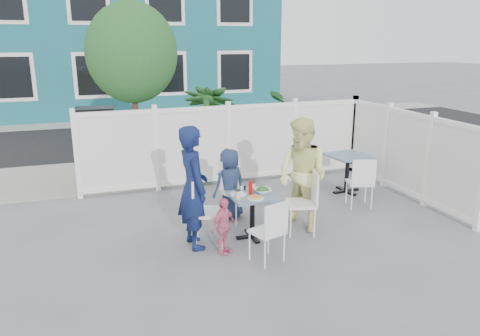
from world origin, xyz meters
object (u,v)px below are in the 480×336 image
object	(u,v)px
chair_back	(234,186)
man	(193,187)
chair_left	(203,206)
main_table	(252,205)
toddler	(223,226)
spare_table	(348,163)
chair_right	(306,198)
utility_cabinet	(97,142)
woman	(302,175)
chair_near	(271,228)
boy	(230,184)

from	to	relation	value
chair_back	man	size ratio (longest dim) A/B	0.55
man	chair_left	bearing A→B (deg)	-92.13
main_table	chair_back	distance (m)	0.83
toddler	spare_table	bearing A→B (deg)	-4.32
chair_back	chair_right	bearing A→B (deg)	109.56
utility_cabinet	woman	size ratio (longest dim) A/B	0.80
man	utility_cabinet	bearing A→B (deg)	9.62
woman	toddler	bearing A→B (deg)	-96.12
chair_back	woman	world-z (taller)	woman
chair_right	chair_near	world-z (taller)	chair_right
main_table	chair_left	size ratio (longest dim) A/B	0.66
spare_table	woman	bearing A→B (deg)	-140.59
spare_table	toddler	xyz separation A→B (m)	(-3.03, -1.78, -0.17)
chair_right	toddler	size ratio (longest dim) A/B	1.22
main_table	toddler	bearing A→B (deg)	-146.53
spare_table	boy	world-z (taller)	boy
spare_table	chair_near	distance (m)	3.38
toddler	boy	bearing A→B (deg)	33.79
chair_back	boy	world-z (taller)	boy
chair_left	chair_back	distance (m)	1.10
chair_left	woman	size ratio (longest dim) A/B	0.58
man	woman	world-z (taller)	man
spare_table	toddler	distance (m)	3.52
boy	main_table	bearing A→B (deg)	77.44
boy	toddler	size ratio (longest dim) A/B	1.46
spare_table	chair_right	size ratio (longest dim) A/B	0.78
spare_table	boy	distance (m)	2.59
spare_table	chair_back	xyz separation A→B (m)	(-2.48, -0.59, -0.01)
chair_back	toddler	world-z (taller)	chair_back
main_table	boy	bearing A→B (deg)	94.26
chair_left	toddler	xyz separation A→B (m)	(0.19, -0.38, -0.18)
chair_left	man	world-z (taller)	man
chair_back	spare_table	bearing A→B (deg)	170.59
utility_cabinet	main_table	world-z (taller)	utility_cabinet
utility_cabinet	woman	distance (m)	5.09
main_table	chair_back	xyz separation A→B (m)	(-0.01, 0.82, 0.05)
man	boy	distance (m)	1.24
spare_table	chair_left	world-z (taller)	chair_left
chair_back	man	world-z (taller)	man
chair_left	chair_right	xyz separation A→B (m)	(1.58, -0.11, -0.02)
spare_table	chair_right	world-z (taller)	chair_right
utility_cabinet	chair_left	distance (m)	4.47
spare_table	chair_back	bearing A→B (deg)	-166.70
utility_cabinet	chair_near	world-z (taller)	utility_cabinet
utility_cabinet	main_table	xyz separation A→B (m)	(1.99, -4.30, -0.18)
chair_near	man	xyz separation A→B (m)	(-0.83, 0.85, 0.38)
chair_back	toddler	distance (m)	1.33
spare_table	man	distance (m)	3.64
woman	chair_left	bearing A→B (deg)	-111.55
spare_table	main_table	bearing A→B (deg)	-150.24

